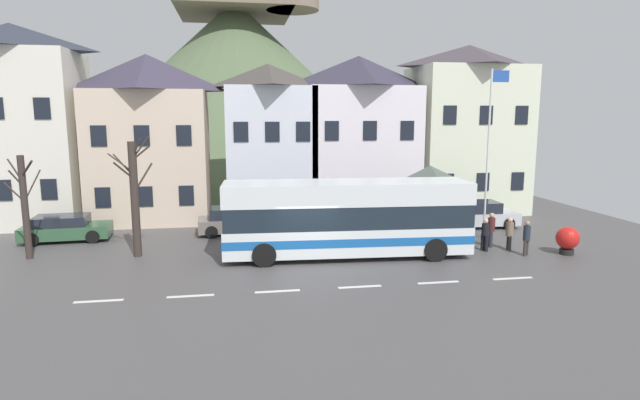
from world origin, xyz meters
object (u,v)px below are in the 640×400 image
object	(u,v)px
pedestrian_01	(527,236)
townhouse_02	(269,141)
pedestrian_00	(491,229)
transit_bus	(347,219)
public_bench	(434,216)
bare_tree_01	(135,197)
hilltop_castle	(237,86)
bare_tree_02	(25,205)
parked_car_00	(65,228)
townhouse_04	(466,130)
bus_shelter	(430,177)
harbour_buoy	(568,239)
parked_car_01	(235,221)
townhouse_01	(150,139)
townhouse_03	(358,136)
pedestrian_03	(510,232)
pedestrian_02	(485,234)
flagpole	(490,144)
townhouse_00	(18,126)

from	to	relation	value
pedestrian_01	townhouse_02	bearing A→B (deg)	132.81
pedestrian_01	pedestrian_00	bearing A→B (deg)	114.70
transit_bus	pedestrian_01	world-z (taller)	transit_bus
public_bench	bare_tree_01	xyz separation A→B (m)	(-15.56, -4.49, 2.17)
bare_tree_01	hilltop_castle	bearing A→B (deg)	81.59
bare_tree_02	townhouse_02	bearing A→B (deg)	37.05
townhouse_02	parked_car_00	bearing A→B (deg)	-154.01
townhouse_04	pedestrian_00	xyz separation A→B (m)	(-2.89, -9.35, -4.41)
hilltop_castle	pedestrian_00	size ratio (longest dim) A/B	23.49
bus_shelter	bare_tree_02	size ratio (longest dim) A/B	0.80
bus_shelter	transit_bus	bearing A→B (deg)	-144.05
hilltop_castle	harbour_buoy	size ratio (longest dim) A/B	30.34
pedestrian_01	bare_tree_01	world-z (taller)	bare_tree_01
parked_car_01	public_bench	size ratio (longest dim) A/B	2.59
townhouse_02	bare_tree_02	bearing A→B (deg)	-142.95
parked_car_01	harbour_buoy	world-z (taller)	parked_car_01
townhouse_01	parked_car_00	distance (m)	7.20
townhouse_03	pedestrian_03	bearing A→B (deg)	-65.21
townhouse_03	pedestrian_02	distance (m)	11.62
hilltop_castle	pedestrian_02	size ratio (longest dim) A/B	25.42
parked_car_00	pedestrian_01	bearing A→B (deg)	-20.44
harbour_buoy	townhouse_01	bearing A→B (deg)	150.36
townhouse_02	harbour_buoy	world-z (taller)	townhouse_02
transit_bus	harbour_buoy	distance (m)	9.94
hilltop_castle	pedestrian_01	xyz separation A→B (m)	(12.31, -34.43, -8.34)
pedestrian_03	flagpole	distance (m)	4.63
public_bench	parked_car_01	bearing A→B (deg)	-176.69
bus_shelter	parked_car_00	xyz separation A→B (m)	(-18.44, 1.27, -2.34)
townhouse_03	pedestrian_01	world-z (taller)	townhouse_03
townhouse_00	harbour_buoy	world-z (taller)	townhouse_00
townhouse_00	townhouse_03	world-z (taller)	townhouse_00
hilltop_castle	transit_bus	size ratio (longest dim) A/B	3.54
parked_car_01	townhouse_03	bearing A→B (deg)	28.95
bare_tree_01	public_bench	bearing A→B (deg)	16.09
hilltop_castle	parked_car_01	size ratio (longest dim) A/B	9.64
pedestrian_03	flagpole	bearing A→B (deg)	88.48
townhouse_01	flagpole	distance (m)	18.91
townhouse_03	flagpole	world-z (taller)	townhouse_03
harbour_buoy	townhouse_03	bearing A→B (deg)	121.13
transit_bus	townhouse_01	bearing A→B (deg)	137.70
townhouse_04	bare_tree_02	size ratio (longest dim) A/B	2.35
townhouse_00	harbour_buoy	distance (m)	29.17
parked_car_00	parked_car_01	size ratio (longest dim) A/B	1.06
public_bench	harbour_buoy	size ratio (longest dim) A/B	1.22
pedestrian_01	harbour_buoy	xyz separation A→B (m)	(1.93, -0.11, -0.20)
pedestrian_01	public_bench	bearing A→B (deg)	101.31
bare_tree_01	flagpole	bearing A→B (deg)	2.69
townhouse_02	pedestrian_01	world-z (taller)	townhouse_02
townhouse_04	parked_car_01	bearing A→B (deg)	-163.10
hilltop_castle	pedestrian_01	size ratio (longest dim) A/B	24.29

